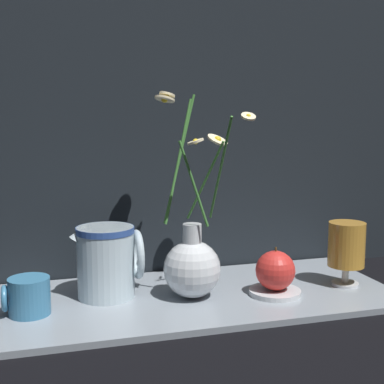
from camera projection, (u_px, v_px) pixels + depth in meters
The scene contains 9 objects.
ground_plane at pixel (193, 300), 1.07m from camera, with size 6.00×6.00×0.00m, color black.
shelf at pixel (193, 297), 1.06m from camera, with size 0.81×0.35×0.01m.
backdrop_wall at pixel (169, 30), 1.17m from camera, with size 1.31×0.02×1.10m.
vase_with_flowers at pixel (192, 263), 1.04m from camera, with size 0.19×0.16×0.40m.
yellow_mug at pixel (28, 296), 0.95m from camera, with size 0.08×0.07×0.07m.
ceramic_pitcher at pixel (107, 259), 1.04m from camera, with size 0.14×0.11×0.15m.
tea_glass at pixel (346, 246), 1.11m from camera, with size 0.08×0.08×0.13m.
saucer_plate at pixel (275, 292), 1.06m from camera, with size 0.10×0.10×0.01m.
orange_fruit at pixel (275, 270), 1.06m from camera, with size 0.08×0.08×0.09m.
Camera 1 is at (-0.29, -0.98, 0.36)m, focal length 50.00 mm.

